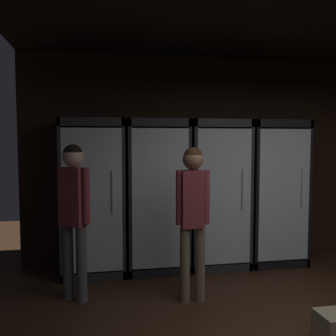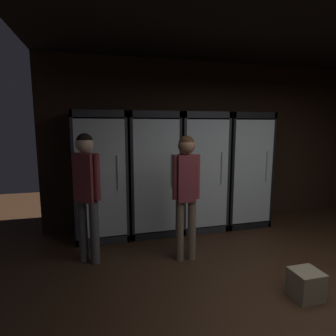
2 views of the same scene
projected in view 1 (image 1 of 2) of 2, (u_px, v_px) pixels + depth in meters
name	position (u px, v px, depth m)	size (l,w,h in m)	color
wall_back	(239.00, 159.00, 5.37)	(6.00, 0.06, 2.80)	black
ceiling_panel	(327.00, 6.00, 3.27)	(6.00, 8.00, 0.06)	black
cooler_far_left	(93.00, 198.00, 4.70)	(0.76, 0.69, 1.92)	#2B2B30
cooler_left	(156.00, 196.00, 4.84)	(0.76, 0.69, 1.92)	black
cooler_center	(215.00, 194.00, 4.99)	(0.76, 0.69, 1.92)	#2B2B30
cooler_right	(271.00, 193.00, 5.13)	(0.76, 0.69, 1.92)	black
shopper_near	(193.00, 207.00, 3.80)	(0.35, 0.21, 1.59)	#72604C
shopper_far	(74.00, 206.00, 3.82)	(0.33, 0.28, 1.62)	#4C4C4C
wine_crate_floor	(336.00, 330.00, 3.00)	(0.28, 0.26, 0.28)	gray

